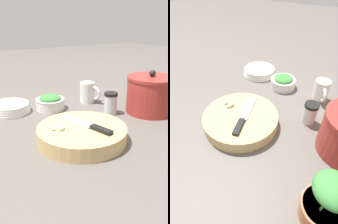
% 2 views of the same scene
% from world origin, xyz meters
% --- Properties ---
extents(ground_plane, '(5.00, 5.00, 0.00)m').
position_xyz_m(ground_plane, '(0.00, 0.00, 0.00)').
color(ground_plane, '#56514C').
extents(cutting_board, '(0.30, 0.30, 0.05)m').
position_xyz_m(cutting_board, '(0.08, -0.06, 0.02)').
color(cutting_board, tan).
rests_on(cutting_board, ground_plane).
extents(chef_knife, '(0.23, 0.08, 0.01)m').
position_xyz_m(chef_knife, '(0.08, -0.04, 0.05)').
color(chef_knife, black).
rests_on(chef_knife, cutting_board).
extents(garlic_cloves, '(0.04, 0.05, 0.02)m').
position_xyz_m(garlic_cloves, '(0.05, -0.13, 0.06)').
color(garlic_cloves, beige).
rests_on(garlic_cloves, cutting_board).
extents(herb_bowl, '(0.13, 0.13, 0.07)m').
position_xyz_m(herb_bowl, '(-0.26, -0.02, 0.03)').
color(herb_bowl, silver).
rests_on(herb_bowl, ground_plane).
extents(spice_jar, '(0.06, 0.06, 0.09)m').
position_xyz_m(spice_jar, '(-0.07, 0.18, 0.05)').
color(spice_jar, silver).
rests_on(spice_jar, ground_plane).
extents(coffee_mug, '(0.10, 0.07, 0.10)m').
position_xyz_m(coffee_mug, '(-0.25, 0.18, 0.05)').
color(coffee_mug, silver).
rests_on(coffee_mug, ground_plane).
extents(plate_stack, '(0.18, 0.18, 0.04)m').
position_xyz_m(plate_stack, '(-0.32, -0.19, 0.02)').
color(plate_stack, silver).
rests_on(plate_stack, ground_plane).
extents(potted_herb, '(0.11, 0.11, 0.18)m').
position_xyz_m(potted_herb, '(0.27, 0.30, 0.08)').
color(potted_herb, '#B26B47').
rests_on(potted_herb, ground_plane).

